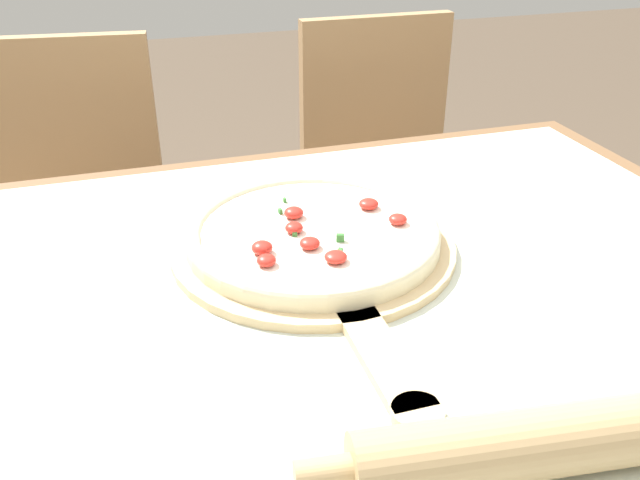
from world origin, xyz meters
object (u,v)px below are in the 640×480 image
Objects in this scene: pizza_peel at (317,252)px; chair_right at (385,177)px; rolling_pin at (536,443)px; chair_left at (78,216)px; pizza at (313,233)px.

pizza_peel is 0.86m from chair_right.
rolling_pin is 0.45× the size of chair_left.
chair_left is at bearing 110.00° from rolling_pin.
chair_left reaches higher than rolling_pin.
pizza_peel is 1.35× the size of rolling_pin.
chair_right is at bearing 61.03° from pizza_peel.
rolling_pin is (0.07, -0.39, 0.02)m from pizza_peel.
rolling_pin is at bearing -80.70° from pizza.
pizza is at bearing 90.07° from pizza_peel.
chair_left is 1.00× the size of chair_right.
chair_right is (0.40, 0.70, -0.26)m from pizza.
rolling_pin is 1.19m from chair_right.
rolling_pin is at bearing -80.30° from pizza_peel.
pizza_peel is 1.63× the size of pizza.
chair_right reaches higher than pizza_peel.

